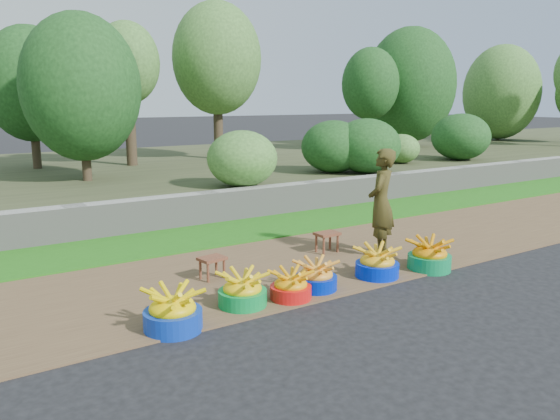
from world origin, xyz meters
TOP-DOWN VIEW (x-y plane):
  - ground_plane at (0.00, 0.00)m, footprint 120.00×120.00m
  - dirt_shoulder at (0.00, 1.25)m, footprint 80.00×2.50m
  - grass_verge at (0.00, 3.25)m, footprint 80.00×1.50m
  - retaining_wall at (0.00, 4.10)m, footprint 80.00×0.35m
  - earth_bank at (0.00, 9.00)m, footprint 80.00×10.00m
  - vegetation at (3.97, 8.83)m, footprint 34.63×8.03m
  - basin_a at (-2.24, 0.19)m, footprint 0.55×0.55m
  - basin_b at (-1.41, 0.35)m, footprint 0.51×0.51m
  - basin_c at (-0.88, 0.24)m, footprint 0.45×0.45m
  - basin_d at (-0.47, 0.33)m, footprint 0.48×0.48m
  - basin_e at (0.42, 0.29)m, footprint 0.53×0.53m
  - basin_f at (1.20, 0.17)m, footprint 0.54×0.54m
  - stool_left at (-1.29, 1.29)m, footprint 0.33×0.27m
  - stool_right at (0.57, 1.47)m, footprint 0.32×0.25m
  - vendor_woman at (1.11, 0.98)m, footprint 0.64×0.59m

SIDE VIEW (x-z plane):
  - ground_plane at x=0.00m, z-range 0.00..0.00m
  - dirt_shoulder at x=0.00m, z-range 0.00..0.02m
  - grass_verge at x=0.00m, z-range 0.00..0.04m
  - basin_c at x=-0.88m, z-range -0.02..0.32m
  - basin_d at x=-0.47m, z-range -0.02..0.34m
  - basin_b at x=-1.41m, z-range -0.02..0.36m
  - basin_e at x=0.42m, z-range -0.02..0.37m
  - basin_f at x=1.20m, z-range -0.02..0.38m
  - basin_a at x=-2.24m, z-range -0.02..0.39m
  - stool_left at x=-1.29m, z-range 0.10..0.37m
  - stool_right at x=0.57m, z-range 0.10..0.39m
  - earth_bank at x=0.00m, z-range 0.00..0.50m
  - retaining_wall at x=0.00m, z-range 0.00..0.55m
  - vendor_woman at x=1.11m, z-range 0.02..1.48m
  - vegetation at x=3.97m, z-range 0.37..4.58m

